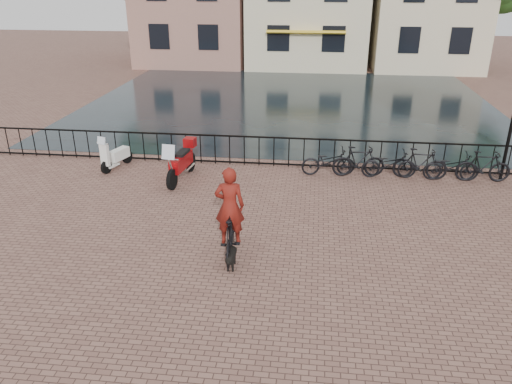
# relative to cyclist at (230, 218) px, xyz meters

# --- Properties ---
(ground) EXTENTS (100.00, 100.00, 0.00)m
(ground) POSITION_rel_cyclist_xyz_m (0.47, -2.03, -0.96)
(ground) COLOR brown
(ground) RESTS_ON ground
(canal_water) EXTENTS (20.00, 20.00, 0.00)m
(canal_water) POSITION_rel_cyclist_xyz_m (0.47, 15.27, -0.96)
(canal_water) COLOR black
(canal_water) RESTS_ON ground
(railing) EXTENTS (20.00, 0.05, 1.02)m
(railing) POSITION_rel_cyclist_xyz_m (0.47, 5.97, -0.46)
(railing) COLOR black
(railing) RESTS_ON ground
(cyclist) EXTENTS (0.84, 1.89, 2.53)m
(cyclist) POSITION_rel_cyclist_xyz_m (0.00, 0.00, 0.00)
(cyclist) COLOR black
(cyclist) RESTS_ON ground
(dog) EXTENTS (0.25, 0.72, 0.48)m
(dog) POSITION_rel_cyclist_xyz_m (0.10, -0.50, -0.72)
(dog) COLOR black
(dog) RESTS_ON ground
(motorcycle) EXTENTS (0.73, 2.09, 1.46)m
(motorcycle) POSITION_rel_cyclist_xyz_m (-2.29, 4.40, -0.23)
(motorcycle) COLOR #9C0B0E
(motorcycle) RESTS_ON ground
(scooter) EXTENTS (0.79, 1.43, 1.28)m
(scooter) POSITION_rel_cyclist_xyz_m (-4.70, 5.15, -0.32)
(scooter) COLOR white
(scooter) RESTS_ON ground
(parked_bike_0) EXTENTS (1.78, 0.83, 0.90)m
(parked_bike_0) POSITION_rel_cyclist_xyz_m (2.27, 5.37, -0.51)
(parked_bike_0) COLOR black
(parked_bike_0) RESTS_ON ground
(parked_bike_1) EXTENTS (1.71, 0.66, 1.00)m
(parked_bike_1) POSITION_rel_cyclist_xyz_m (3.22, 5.37, -0.46)
(parked_bike_1) COLOR black
(parked_bike_1) RESTS_ON ground
(parked_bike_2) EXTENTS (1.75, 0.72, 0.90)m
(parked_bike_2) POSITION_rel_cyclist_xyz_m (4.17, 5.37, -0.51)
(parked_bike_2) COLOR black
(parked_bike_2) RESTS_ON ground
(parked_bike_3) EXTENTS (1.70, 0.60, 1.00)m
(parked_bike_3) POSITION_rel_cyclist_xyz_m (5.12, 5.37, -0.46)
(parked_bike_3) COLOR black
(parked_bike_3) RESTS_ON ground
(parked_bike_4) EXTENTS (1.75, 0.69, 0.90)m
(parked_bike_4) POSITION_rel_cyclist_xyz_m (6.07, 5.37, -0.51)
(parked_bike_4) COLOR black
(parked_bike_4) RESTS_ON ground
(parked_bike_5) EXTENTS (1.68, 0.53, 1.00)m
(parked_bike_5) POSITION_rel_cyclist_xyz_m (7.02, 5.37, -0.46)
(parked_bike_5) COLOR black
(parked_bike_5) RESTS_ON ground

